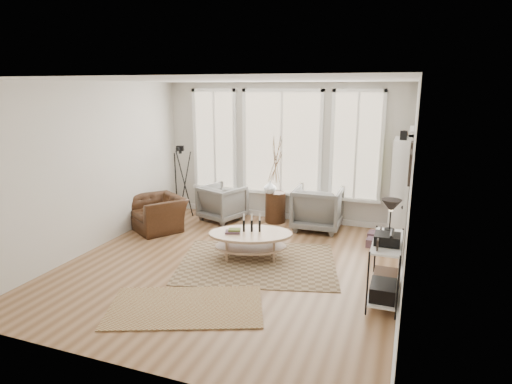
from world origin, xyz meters
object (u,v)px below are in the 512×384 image
at_px(armchair_right, 318,208).
at_px(bookcase, 400,190).
at_px(armchair_left, 222,203).
at_px(side_table, 276,182).
at_px(coffee_table, 250,238).
at_px(accent_chair, 158,213).
at_px(low_shelf, 386,263).

bearing_deg(armchair_right, bookcase, 176.65).
height_order(armchair_left, side_table, side_table).
height_order(coffee_table, armchair_left, armchair_left).
xyz_separation_m(bookcase, armchair_right, (-1.53, 0.06, -0.52)).
bearing_deg(armchair_left, accent_chair, 67.70).
bearing_deg(side_table, coffee_table, -84.41).
height_order(armchair_left, armchair_right, armchair_right).
bearing_deg(bookcase, armchair_right, 177.69).
xyz_separation_m(bookcase, coffee_table, (-2.27, -1.81, -0.61)).
relative_size(coffee_table, accent_chair, 1.56).
height_order(low_shelf, coffee_table, low_shelf).
bearing_deg(armchair_right, armchair_left, 1.45).
bearing_deg(armchair_right, accent_chair, 19.57).
relative_size(armchair_left, side_table, 0.46).
relative_size(bookcase, armchair_left, 2.47).
xyz_separation_m(bookcase, armchair_left, (-3.59, -0.03, -0.58)).
relative_size(coffee_table, armchair_left, 1.92).
xyz_separation_m(bookcase, accent_chair, (-4.54, -1.07, -0.62)).
xyz_separation_m(armchair_left, accent_chair, (-0.95, -1.04, -0.04)).
xyz_separation_m(low_shelf, armchair_right, (-1.47, 2.58, -0.08)).
relative_size(armchair_left, accent_chair, 0.81).
xyz_separation_m(armchair_left, armchair_right, (2.06, 0.09, 0.05)).
bearing_deg(armchair_left, bookcase, -159.53).
height_order(side_table, accent_chair, side_table).
xyz_separation_m(low_shelf, side_table, (-2.42, 2.74, 0.36)).
relative_size(bookcase, side_table, 1.14).
distance_m(bookcase, armchair_right, 1.62).
xyz_separation_m(armchair_right, accent_chair, (-3.01, -1.13, -0.10)).
xyz_separation_m(armchair_left, side_table, (1.12, 0.25, 0.49)).
bearing_deg(bookcase, armchair_left, -179.56).
height_order(coffee_table, side_table, side_table).
height_order(coffee_table, armchair_right, armchair_right).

